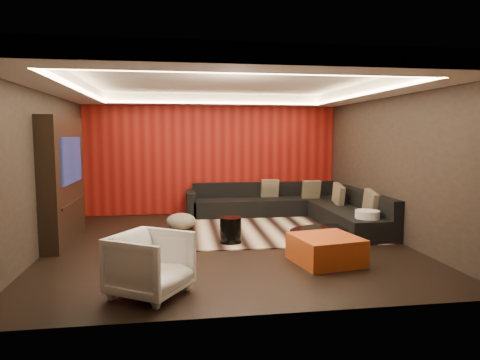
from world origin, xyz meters
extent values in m
cube|color=black|center=(0.00, 0.00, -0.01)|extent=(6.00, 6.00, 0.02)
cube|color=silver|center=(0.00, 0.00, 2.81)|extent=(6.00, 6.00, 0.02)
cube|color=black|center=(0.00, 3.01, 1.40)|extent=(6.00, 0.02, 2.80)
cube|color=black|center=(-3.01, 0.00, 1.40)|extent=(0.02, 6.00, 2.80)
cube|color=black|center=(3.01, 0.00, 1.40)|extent=(0.02, 6.00, 2.80)
cube|color=#6B0C0A|center=(0.00, 2.97, 1.40)|extent=(5.98, 0.05, 2.78)
cube|color=silver|center=(0.00, 2.70, 2.69)|extent=(6.00, 0.60, 0.22)
cube|color=silver|center=(0.00, -2.70, 2.69)|extent=(6.00, 0.60, 0.22)
cube|color=silver|center=(-2.70, 0.00, 2.69)|extent=(0.60, 4.80, 0.22)
cube|color=silver|center=(2.70, 0.00, 2.69)|extent=(0.60, 4.80, 0.22)
cube|color=#FFD899|center=(0.00, 2.36, 2.60)|extent=(4.80, 0.08, 0.04)
cube|color=#FFD899|center=(0.00, -2.36, 2.60)|extent=(4.80, 0.08, 0.04)
cube|color=#FFD899|center=(-2.36, 0.00, 2.60)|extent=(0.08, 4.80, 0.04)
cube|color=#FFD899|center=(2.36, 0.00, 2.60)|extent=(0.08, 4.80, 0.04)
cube|color=black|center=(-2.85, 0.60, 1.10)|extent=(0.30, 2.00, 2.20)
cube|color=black|center=(-2.69, 0.60, 1.45)|extent=(0.04, 1.30, 0.80)
cube|color=black|center=(-2.69, 0.60, 0.70)|extent=(0.04, 1.60, 0.04)
cube|color=beige|center=(0.95, 1.03, 0.01)|extent=(4.05, 3.06, 0.02)
cylinder|color=black|center=(1.67, -0.06, 0.12)|extent=(1.54, 1.54, 0.21)
cylinder|color=black|center=(0.04, -0.01, 0.24)|extent=(0.47, 0.47, 0.44)
ellipsoid|color=beige|center=(-0.80, 1.17, 0.18)|extent=(0.66, 0.66, 0.33)
cylinder|color=silver|center=(2.50, -0.13, 0.27)|extent=(0.45, 0.45, 0.54)
cube|color=#B03816|center=(1.29, -1.32, 0.20)|extent=(1.04, 1.04, 0.40)
imported|color=white|center=(-1.20, -2.25, 0.37)|extent=(1.12, 1.11, 0.75)
cube|color=black|center=(1.25, 2.55, 0.20)|extent=(3.50, 0.90, 0.40)
cube|color=black|center=(1.25, 2.90, 0.57)|extent=(3.50, 0.20, 0.35)
cube|color=black|center=(2.55, 0.80, 0.20)|extent=(0.90, 2.60, 0.40)
cube|color=black|center=(2.90, 0.80, 0.57)|extent=(0.20, 2.60, 0.35)
cube|color=black|center=(-0.55, 2.55, 0.30)|extent=(0.20, 0.90, 0.60)
cube|color=tan|center=(2.75, 0.28, 0.62)|extent=(0.12, 0.50, 0.50)
cube|color=tan|center=(2.25, 2.31, 0.62)|extent=(0.42, 0.20, 0.44)
cube|color=tan|center=(2.55, 1.39, 0.62)|extent=(0.12, 0.50, 0.50)
cube|color=tan|center=(1.34, 2.68, 0.62)|extent=(0.42, 0.20, 0.44)
camera|label=1|loc=(-0.89, -7.24, 1.88)|focal=32.00mm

